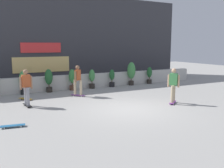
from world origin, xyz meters
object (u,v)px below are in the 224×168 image
potted_plant_5 (112,78)px  potted_plant_6 (131,72)px  potted_plant_1 (23,81)px  skater_by_wall_left (26,86)px  potted_plant_3 (72,78)px  skateboard_aside (25,99)px  potted_plant_4 (92,78)px  potted_plant_7 (149,75)px  skater_far_right (78,79)px  skater_foreground (173,84)px  skateboard_near_camera (13,126)px  potted_plant_2 (49,79)px

potted_plant_5 → potted_plant_6: bearing=-0.0°
potted_plant_1 → potted_plant_6: bearing=0.0°
skater_by_wall_left → potted_plant_6: bearing=22.3°
potted_plant_5 → skater_by_wall_left: bearing=-152.7°
potted_plant_6 → skater_by_wall_left: 8.05m
potted_plant_1 → potted_plant_3: potted_plant_1 is taller
skateboard_aside → potted_plant_6: bearing=12.2°
potted_plant_4 → skateboard_aside: potted_plant_4 is taller
potted_plant_1 → potted_plant_5: potted_plant_1 is taller
potted_plant_5 → potted_plant_7: size_ratio=0.97×
potted_plant_3 → potted_plant_5: potted_plant_3 is taller
potted_plant_6 → skater_far_right: 5.01m
skater_foreground → potted_plant_1: bearing=136.8°
potted_plant_1 → skateboard_near_camera: (-1.17, -5.89, -0.69)m
potted_plant_4 → potted_plant_7: 4.51m
potted_plant_6 → skater_foreground: skater_foreground is taller
potted_plant_2 → skateboard_aside: bearing=-135.2°
potted_plant_2 → skateboard_near_camera: (-2.61, -5.89, -0.72)m
potted_plant_5 → skateboard_near_camera: 9.03m
potted_plant_5 → skateboard_aside: potted_plant_5 is taller
potted_plant_6 → skater_far_right: bearing=-157.0°
potted_plant_5 → skateboard_near_camera: bearing=-139.2°
potted_plant_4 → skater_far_right: bearing=-130.1°
potted_plant_4 → skater_by_wall_left: size_ratio=0.73×
potted_plant_5 → skater_far_right: (-3.09, -1.95, 0.33)m
potted_plant_2 → skateboard_aside: 2.35m
skater_far_right → potted_plant_4: bearing=49.9°
potted_plant_3 → potted_plant_4: potted_plant_3 is taller
potted_plant_2 → skateboard_aside: potted_plant_2 is taller
potted_plant_1 → skater_by_wall_left: size_ratio=0.78×
potted_plant_5 → skater_by_wall_left: size_ratio=0.69×
potted_plant_5 → skateboard_near_camera: size_ratio=1.43×
potted_plant_4 → skater_foreground: bearing=-72.2°
potted_plant_3 → skater_far_right: bearing=-99.4°
potted_plant_1 → skateboard_near_camera: 6.04m
potted_plant_1 → skater_by_wall_left: 3.08m
potted_plant_5 → skateboard_near_camera: (-6.82, -5.89, -0.55)m
potted_plant_4 → skater_by_wall_left: 5.43m
skateboard_near_camera → potted_plant_1: bearing=78.8°
potted_plant_1 → skater_foreground: 8.27m
potted_plant_5 → potted_plant_6: (1.52, -0.00, 0.34)m
potted_plant_5 → potted_plant_3: bearing=180.0°
potted_plant_3 → skateboard_near_camera: 7.18m
potted_plant_3 → potted_plant_7: 5.83m
potted_plant_2 → potted_plant_7: potted_plant_2 is taller
potted_plant_2 → potted_plant_3: (1.44, 0.00, -0.05)m
potted_plant_7 → potted_plant_4: bearing=180.0°
potted_plant_7 → skater_by_wall_left: skater_by_wall_left is taller
potted_plant_7 → skater_foreground: skater_foreground is taller
potted_plant_6 → skateboard_near_camera: bearing=-144.8°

